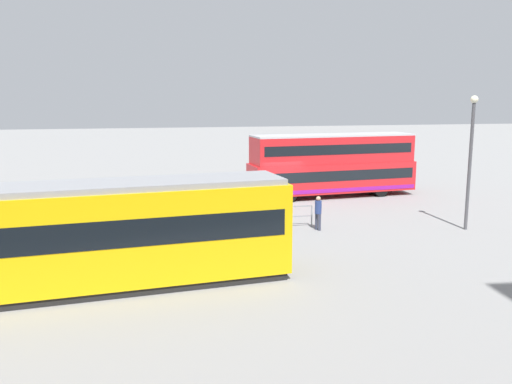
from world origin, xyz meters
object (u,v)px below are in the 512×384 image
(double_decker_bus, at_px, (332,165))
(street_lamp, at_px, (471,152))
(tram_yellow, at_px, (70,237))
(pedestrian_crossing, at_px, (318,211))
(pedestrian_near_railing, at_px, (239,204))
(info_sign, at_px, (145,201))

(double_decker_bus, xyz_separation_m, street_lamp, (-3.37, 9.70, 1.74))
(tram_yellow, height_order, street_lamp, street_lamp)
(tram_yellow, relative_size, pedestrian_crossing, 8.91)
(double_decker_bus, height_order, pedestrian_crossing, double_decker_bus)
(pedestrian_near_railing, height_order, info_sign, info_sign)
(tram_yellow, xyz_separation_m, street_lamp, (-17.64, -4.85, 1.91))
(pedestrian_near_railing, xyz_separation_m, info_sign, (4.70, 2.13, 0.79))
(pedestrian_crossing, xyz_separation_m, info_sign, (8.14, -0.25, 0.77))
(double_decker_bus, bearing_deg, pedestrian_near_railing, 39.97)
(double_decker_bus, distance_m, tram_yellow, 20.38)
(double_decker_bus, height_order, info_sign, double_decker_bus)
(street_lamp, bearing_deg, pedestrian_near_railing, -19.51)
(double_decker_bus, relative_size, tram_yellow, 0.74)
(tram_yellow, relative_size, info_sign, 6.05)
(pedestrian_crossing, relative_size, info_sign, 0.68)
(double_decker_bus, relative_size, info_sign, 4.48)
(double_decker_bus, relative_size, pedestrian_crossing, 6.60)
(pedestrian_near_railing, relative_size, street_lamp, 0.25)
(double_decker_bus, bearing_deg, tram_yellow, 45.56)
(double_decker_bus, relative_size, street_lamp, 1.71)
(pedestrian_crossing, bearing_deg, tram_yellow, 30.39)
(pedestrian_crossing, distance_m, info_sign, 8.18)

